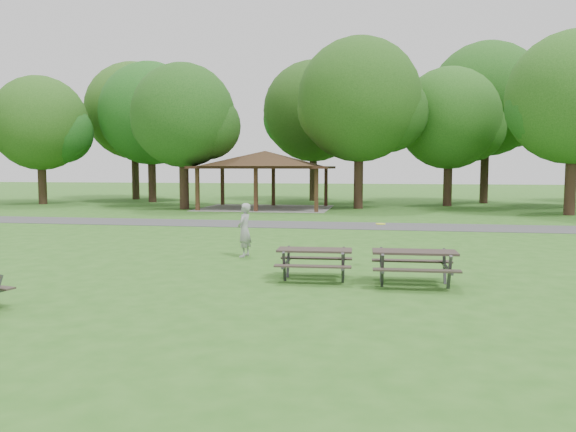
% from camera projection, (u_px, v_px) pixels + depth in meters
% --- Properties ---
extents(ground, '(160.00, 160.00, 0.00)m').
position_uv_depth(ground, '(213.00, 289.00, 12.50)').
color(ground, '#2C621C').
rests_on(ground, ground).
extents(asphalt_path, '(120.00, 3.20, 0.02)m').
position_uv_depth(asphalt_path, '(304.00, 225.00, 26.24)').
color(asphalt_path, '#424144').
rests_on(asphalt_path, ground).
extents(pavilion, '(8.60, 7.01, 3.76)m').
position_uv_depth(pavilion, '(265.00, 162.00, 36.47)').
color(pavilion, '#3C2416').
rests_on(pavilion, ground).
extents(tree_row_b, '(7.14, 6.80, 9.28)m').
position_uv_depth(tree_row_b, '(41.00, 126.00, 40.64)').
color(tree_row_b, '#311F16').
rests_on(tree_row_b, ground).
extents(tree_row_c, '(8.19, 7.80, 10.67)m').
position_uv_depth(tree_row_c, '(152.00, 117.00, 42.80)').
color(tree_row_c, black).
rests_on(tree_row_c, ground).
extents(tree_row_d, '(6.93, 6.60, 9.27)m').
position_uv_depth(tree_row_d, '(184.00, 119.00, 35.63)').
color(tree_row_d, black).
rests_on(tree_row_d, ground).
extents(tree_row_e, '(8.40, 8.00, 11.02)m').
position_uv_depth(tree_row_e, '(361.00, 104.00, 36.11)').
color(tree_row_e, '#301D15').
rests_on(tree_row_e, ground).
extents(tree_row_f, '(7.35, 7.00, 9.55)m').
position_uv_depth(tree_row_f, '(450.00, 121.00, 38.60)').
color(tree_row_f, black).
rests_on(tree_row_f, ground).
extents(tree_row_g, '(7.77, 7.40, 10.25)m').
position_uv_depth(tree_row_g, '(576.00, 102.00, 31.15)').
color(tree_row_g, '#301D15').
rests_on(tree_row_g, ground).
extents(tree_deep_a, '(8.40, 8.00, 11.38)m').
position_uv_depth(tree_deep_a, '(135.00, 114.00, 46.69)').
color(tree_deep_a, black).
rests_on(tree_deep_a, ground).
extents(tree_deep_b, '(8.40, 8.00, 11.13)m').
position_uv_depth(tree_deep_b, '(315.00, 114.00, 44.64)').
color(tree_deep_b, black).
rests_on(tree_deep_b, ground).
extents(tree_deep_c, '(8.82, 8.40, 11.90)m').
position_uv_depth(tree_deep_c, '(488.00, 103.00, 41.38)').
color(tree_deep_c, black).
rests_on(tree_deep_c, ground).
extents(picnic_table_middle, '(1.85, 1.51, 0.77)m').
position_uv_depth(picnic_table_middle, '(315.00, 256.00, 13.45)').
color(picnic_table_middle, '#302823').
rests_on(picnic_table_middle, ground).
extents(picnic_table_far, '(1.96, 1.60, 0.82)m').
position_uv_depth(picnic_table_far, '(414.00, 259.00, 12.82)').
color(picnic_table_far, '#2E2521').
rests_on(picnic_table_far, ground).
extents(frisbee_in_flight, '(0.28, 0.28, 0.02)m').
position_uv_depth(frisbee_in_flight, '(381.00, 224.00, 14.95)').
color(frisbee_in_flight, '#FFFD28').
rests_on(frisbee_in_flight, ground).
extents(frisbee_thrower, '(0.47, 0.64, 1.62)m').
position_uv_depth(frisbee_thrower, '(244.00, 230.00, 16.89)').
color(frisbee_thrower, '#959597').
rests_on(frisbee_thrower, ground).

